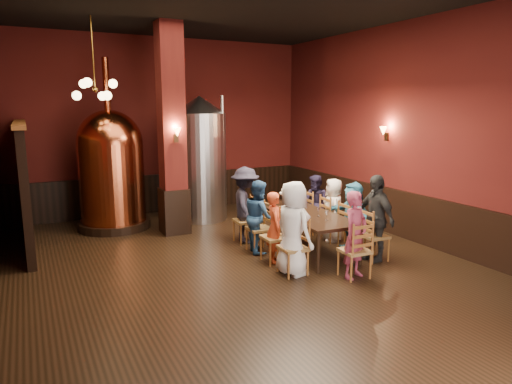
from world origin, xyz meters
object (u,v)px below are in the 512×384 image
person_0 (293,228)px  copper_kettle (111,168)px  dining_table (306,216)px  steel_vessel (201,159)px  person_2 (259,216)px  person_1 (275,227)px  rose_vase (285,194)px

person_0 → copper_kettle: 4.91m
dining_table → steel_vessel: bearing=107.9°
dining_table → person_0: (-0.89, -0.97, 0.10)m
person_2 → steel_vessel: (-0.09, 2.94, 0.81)m
copper_kettle → person_1: bearing=-59.6°
dining_table → person_1: (-0.86, -0.30, -0.04)m
person_1 → copper_kettle: 4.36m
person_2 → person_1: bearing=-168.8°
rose_vase → person_0: bearing=-116.4°
dining_table → person_2: (-0.84, 0.36, 0.01)m
copper_kettle → person_2: bearing=-54.2°
person_0 → person_1: 0.69m
person_0 → copper_kettle: size_ratio=0.41×
person_1 → person_2: 0.66m
rose_vase → person_1: bearing=-127.6°
person_0 → rose_vase: (0.90, 1.80, 0.18)m
person_1 → steel_vessel: 3.70m
person_1 → person_2: bearing=20.4°
copper_kettle → steel_vessel: (2.10, -0.11, 0.12)m
person_1 → person_2: person_2 is taller
person_1 → rose_vase: (0.87, 1.13, 0.33)m
person_1 → steel_vessel: size_ratio=0.43×
person_1 → person_2: size_ratio=0.92×
person_0 → copper_kettle: bearing=16.8°
person_1 → rose_vase: size_ratio=3.75×
dining_table → rose_vase: rose_vase is taller
steel_vessel → rose_vase: steel_vessel is taller
person_0 → rose_vase: 2.02m
person_0 → person_2: (0.05, 1.33, -0.09)m
person_1 → steel_vessel: steel_vessel is taller
dining_table → copper_kettle: (-3.03, 3.41, 0.70)m
person_0 → person_2: size_ratio=1.13×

